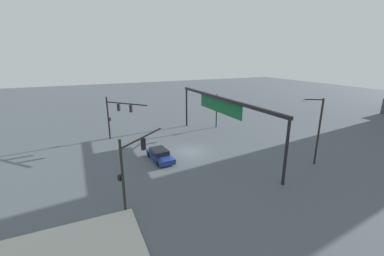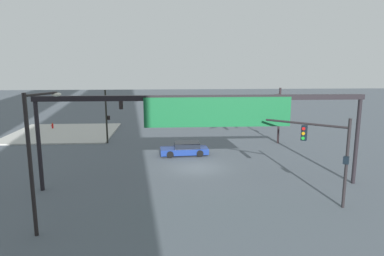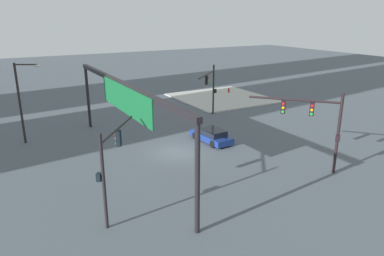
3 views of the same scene
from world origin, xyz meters
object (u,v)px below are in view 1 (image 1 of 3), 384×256
(traffic_signal_near_corner, at_px, (216,107))
(traffic_signal_opposite_side, at_px, (117,112))
(sedan_car_approaching, at_px, (160,155))
(traffic_signal_cross_street, at_px, (132,159))
(streetlamp_curved_arm, at_px, (317,127))

(traffic_signal_near_corner, height_order, traffic_signal_opposite_side, traffic_signal_opposite_side)
(traffic_signal_opposite_side, xyz_separation_m, sedan_car_approaching, (8.99, 3.03, -3.42))
(traffic_signal_cross_street, bearing_deg, streetlamp_curved_arm, -43.98)
(sedan_car_approaching, bearing_deg, streetlamp_curved_arm, 57.28)
(traffic_signal_near_corner, distance_m, sedan_car_approaching, 14.59)
(traffic_signal_near_corner, distance_m, traffic_signal_opposite_side, 14.85)
(traffic_signal_opposite_side, bearing_deg, streetlamp_curved_arm, 4.03)
(traffic_signal_cross_street, relative_size, streetlamp_curved_arm, 0.79)
(streetlamp_curved_arm, bearing_deg, traffic_signal_opposite_side, -14.98)
(traffic_signal_near_corner, relative_size, traffic_signal_opposite_side, 0.91)
(sedan_car_approaching, bearing_deg, traffic_signal_cross_street, -35.55)
(traffic_signal_near_corner, relative_size, streetlamp_curved_arm, 0.75)
(traffic_signal_cross_street, height_order, streetlamp_curved_arm, streetlamp_curved_arm)
(traffic_signal_near_corner, bearing_deg, streetlamp_curved_arm, 48.05)
(traffic_signal_cross_street, xyz_separation_m, streetlamp_curved_arm, (0.72, 19.05, 0.50))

